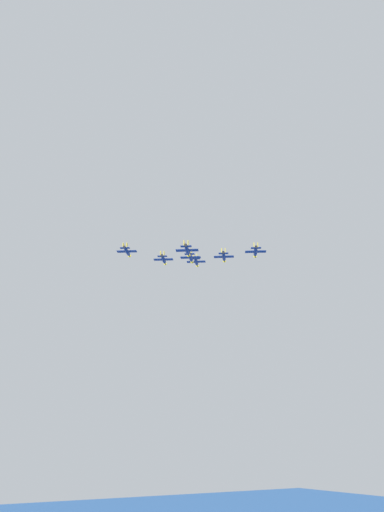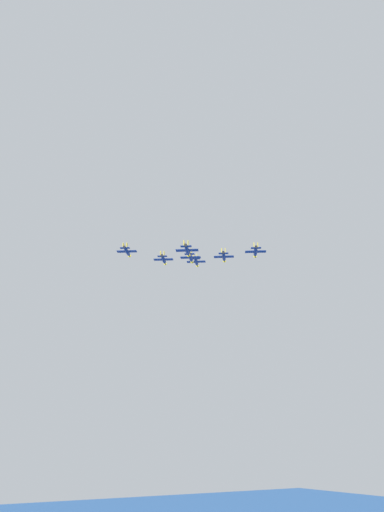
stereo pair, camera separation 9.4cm
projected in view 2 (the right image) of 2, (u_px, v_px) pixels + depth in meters
jet_lead at (196, 262)px, 279.35m from camera, size 10.83×13.09×3.17m
jet_left_wingman at (164, 260)px, 263.75m from camera, size 10.49×13.02×3.13m
jet_right_wingman at (224, 257)px, 261.77m from camera, size 10.84×13.13×3.18m
jet_left_outer at (127, 252)px, 248.94m from camera, size 10.13×12.54×3.02m
jet_right_outer at (256, 252)px, 244.12m from camera, size 10.44×13.00×3.12m
jet_slot_rear at (191, 258)px, 245.70m from camera, size 10.38×12.55×3.04m
jet_trailing at (187, 250)px, 229.47m from camera, size 10.75×13.08×3.16m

